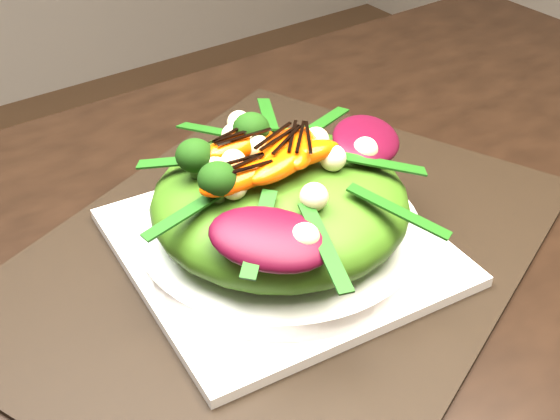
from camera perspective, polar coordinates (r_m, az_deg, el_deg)
placemat at (r=0.62m, az=0.00°, el=-3.24°), size 0.57×0.50×0.00m
plate_base at (r=0.61m, az=0.00°, el=-2.77°), size 0.26×0.26×0.01m
salad_bowl at (r=0.60m, az=0.00°, el=-1.80°), size 0.29×0.29×0.02m
lettuce_mound at (r=0.58m, az=0.00°, el=0.60°), size 0.25×0.25×0.07m
radicchio_leaf at (r=0.61m, az=6.59°, el=5.37°), size 0.10×0.10×0.02m
orange_segment at (r=0.58m, az=-1.59°, el=5.17°), size 0.07×0.05×0.02m
broccoli_floret at (r=0.54m, az=-6.77°, el=3.08°), size 0.05×0.05×0.04m
macadamia_nut at (r=0.56m, az=5.40°, el=3.34°), size 0.03×0.03×0.02m
balsamic_drizzle at (r=0.58m, az=-1.60°, el=5.95°), size 0.04×0.02×0.00m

